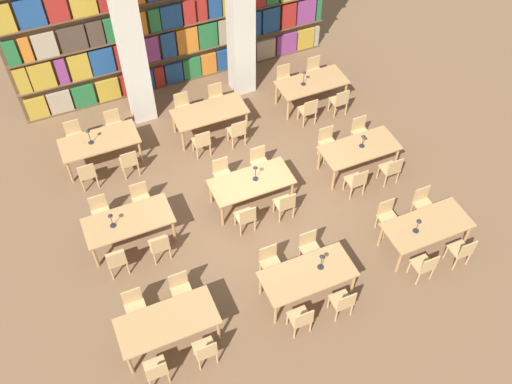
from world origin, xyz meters
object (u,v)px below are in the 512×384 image
at_px(reading_table_0, 167,323).
at_px(desk_lamp_0, 322,259).
at_px(chair_3, 181,289).
at_px(chair_21, 327,142).
at_px(chair_0, 156,370).
at_px(chair_33, 285,79).
at_px(reading_table_7, 210,113).
at_px(chair_27, 114,124).
at_px(pillar_left, 126,21).
at_px(chair_12, 117,260).
at_px(chair_28, 202,142).
at_px(desk_lamp_1, 418,224).
at_px(desk_lamp_4, 363,138).
at_px(reading_table_2, 427,227).
at_px(desk_lamp_5, 89,134).
at_px(chair_1, 135,306).
at_px(chair_4, 301,319).
at_px(chair_8, 425,265).
at_px(chair_25, 75,135).
at_px(reading_table_1, 308,276).
at_px(reading_table_5, 359,150).
at_px(chair_15, 141,198).
at_px(chair_11, 423,203).
at_px(chair_24, 87,174).
at_px(chair_9, 387,216).
at_px(desk_lamp_6, 304,75).
at_px(chair_19, 259,162).
at_px(desk_lamp_3, 255,170).
at_px(reading_table_8, 312,84).
at_px(chair_18, 285,204).
at_px(reading_table_6, 100,143).
at_px(chair_14, 160,246).
at_px(chair_35, 315,70).
at_px(chair_6, 343,302).
at_px(chair_30, 237,131).
at_px(chair_20, 356,181).
at_px(chair_10, 462,251).
at_px(reading_table_3, 129,222).
at_px(chair_16, 246,217).
at_px(chair_23, 360,131).
at_px(chair_5, 270,262).
at_px(reading_table_4, 251,183).
at_px(desk_lamp_2, 111,218).
at_px(chair_34, 340,101).
at_px(chair_22, 391,169).
at_px(chair_32, 308,110).

bearing_deg(reading_table_0, desk_lamp_0, -1.59).
relative_size(chair_3, chair_21, 1.00).
bearing_deg(chair_0, chair_33, 49.28).
bearing_deg(chair_21, reading_table_7, -39.56).
bearing_deg(chair_27, pillar_left, -145.92).
distance_m(chair_12, chair_28, 4.02).
relative_size(desk_lamp_1, desk_lamp_4, 1.01).
relative_size(reading_table_2, desk_lamp_5, 4.38).
bearing_deg(chair_1, chair_0, 90.00).
distance_m(chair_4, chair_8, 3.01).
bearing_deg(chair_25, reading_table_1, 119.14).
bearing_deg(reading_table_5, chair_15, 171.56).
bearing_deg(chair_11, chair_24, -30.11).
bearing_deg(chair_0, chair_9, 13.57).
bearing_deg(desk_lamp_6, reading_table_5, -86.45).
distance_m(chair_19, desk_lamp_3, 1.02).
height_order(reading_table_2, desk_lamp_3, desk_lamp_3).
bearing_deg(chair_28, reading_table_8, 11.90).
height_order(reading_table_1, chair_8, chair_8).
relative_size(chair_18, chair_24, 1.00).
bearing_deg(reading_table_8, reading_table_5, -91.97).
bearing_deg(reading_table_1, reading_table_7, 90.89).
relative_size(chair_0, reading_table_6, 0.45).
relative_size(chair_14, desk_lamp_6, 1.93).
bearing_deg(chair_35, chair_14, 34.95).
distance_m(reading_table_2, chair_18, 3.24).
height_order(reading_table_1, desk_lamp_5, desk_lamp_5).
height_order(chair_6, chair_30, same).
height_order(desk_lamp_0, chair_20, desk_lamp_0).
relative_size(reading_table_1, chair_30, 2.24).
xyz_separation_m(chair_20, desk_lamp_6, (0.32, 3.54, 0.58)).
bearing_deg(chair_10, reading_table_3, 151.55).
relative_size(chair_6, chair_16, 1.00).
bearing_deg(chair_23, reading_table_0, 28.17).
distance_m(chair_5, reading_table_4, 2.15).
bearing_deg(desk_lamp_2, reading_table_8, 23.43).
distance_m(chair_11, chair_34, 4.02).
bearing_deg(desk_lamp_1, chair_9, 102.90).
height_order(chair_8, chair_20, same).
bearing_deg(reading_table_2, reading_table_8, 90.45).
xyz_separation_m(reading_table_0, chair_19, (3.49, 3.45, -0.20)).
bearing_deg(chair_21, chair_1, 24.43).
xyz_separation_m(pillar_left, chair_22, (4.94, -4.98, -2.52)).
xyz_separation_m(chair_14, chair_16, (2.06, -0.02, 0.00)).
relative_size(pillar_left, chair_11, 6.81).
bearing_deg(chair_32, chair_11, -76.51).
relative_size(reading_table_1, desk_lamp_3, 4.35).
xyz_separation_m(desk_lamp_3, reading_table_7, (-0.14, 2.73, -0.38)).
relative_size(pillar_left, reading_table_6, 3.04).
relative_size(chair_11, reading_table_7, 0.45).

